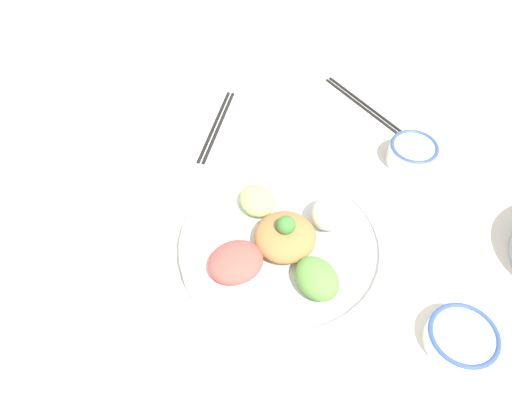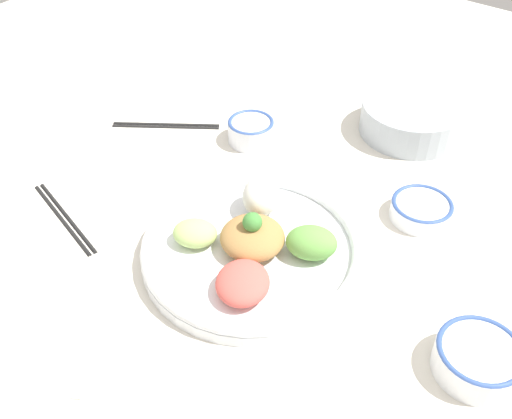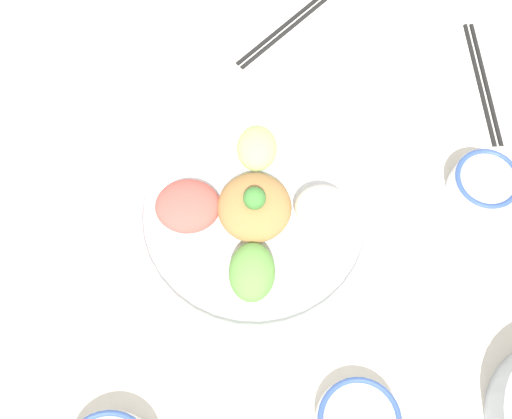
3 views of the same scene
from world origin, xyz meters
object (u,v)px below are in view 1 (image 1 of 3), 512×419
Objects in this scene: salad_platter at (285,244)px; rice_bowl_blue at (462,338)px; sauce_bowl_red at (412,153)px; chopsticks_pair_near at (216,125)px; chopsticks_pair_far at (363,104)px; serving_spoon_main at (89,241)px.

salad_platter reaches higher than rice_bowl_blue.
chopsticks_pair_near is (-0.11, -0.37, -0.02)m from sauce_bowl_red.
sauce_bowl_red is at bearing -14.45° from chopsticks_pair_far.
sauce_bowl_red is 0.39m from chopsticks_pair_near.
sauce_bowl_red reaches higher than rice_bowl_blue.
rice_bowl_blue is (0.37, -0.00, -0.01)m from sauce_bowl_red.
salad_platter reaches higher than chopsticks_pair_far.
chopsticks_pair_far is (-0.54, -0.06, -0.02)m from rice_bowl_blue.
salad_platter is 1.85× the size of chopsticks_pair_far.
chopsticks_pair_near is at bearing -142.03° from rice_bowl_blue.
sauce_bowl_red is (-0.20, 0.25, 0.00)m from salad_platter.
chopsticks_pair_far reaches higher than serving_spoon_main.
sauce_bowl_red is at bearing -15.96° from serving_spoon_main.
chopsticks_pair_far is (-0.37, 0.19, -0.02)m from salad_platter.
chopsticks_pair_near is at bearing -106.08° from sauce_bowl_red.
chopsticks_pair_far is (-0.06, 0.31, 0.00)m from chopsticks_pair_near.
serving_spoon_main is (0.28, -0.21, -0.00)m from chopsticks_pair_near.
salad_platter reaches higher than serving_spoon_main.
sauce_bowl_red reaches higher than chopsticks_pair_near.
salad_platter is at bearing -37.19° from serving_spoon_main.
salad_platter is 3.37× the size of rice_bowl_blue.
sauce_bowl_red reaches higher than serving_spoon_main.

